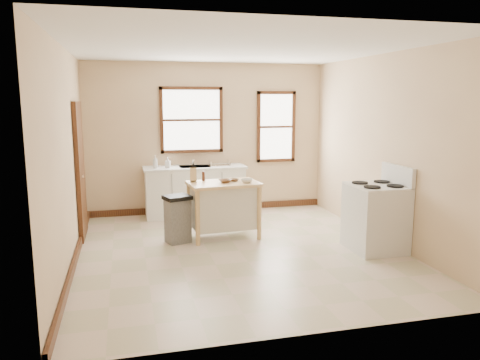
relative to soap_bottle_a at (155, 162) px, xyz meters
name	(u,v)px	position (x,y,z in m)	size (l,w,h in m)	color
floor	(239,250)	(1.01, -2.13, -1.03)	(5.00, 5.00, 0.00)	beige
ceiling	(239,48)	(1.01, -2.13, 1.77)	(5.00, 5.00, 0.00)	white
wall_back	(208,138)	(1.01, 0.37, 0.37)	(4.50, 0.04, 2.80)	beige
wall_left	(66,158)	(-1.24, -2.13, 0.37)	(0.04, 5.00, 2.80)	beige
wall_right	(385,149)	(3.26, -2.13, 0.37)	(0.04, 5.00, 2.80)	beige
window_main	(192,120)	(0.71, 0.35, 0.72)	(1.17, 0.06, 1.22)	#3B1C10
window_side	(276,127)	(2.36, 0.35, 0.57)	(0.77, 0.06, 1.37)	#3B1C10
door_left	(80,170)	(-1.20, -0.83, 0.02)	(0.06, 0.90, 2.10)	#3B1C10
baseboard_back	(209,208)	(1.01, 0.34, -0.97)	(4.50, 0.04, 0.12)	#3B1C10
baseboard_left	(75,259)	(-1.21, -2.13, -0.97)	(0.04, 5.00, 0.12)	#3B1C10
sink_counter	(195,191)	(0.71, 0.07, -0.57)	(1.86, 0.62, 0.92)	white
faucet	(193,159)	(0.71, 0.25, 0.00)	(0.03, 0.03, 0.22)	silver
soap_bottle_a	(155,162)	(0.00, 0.00, 0.00)	(0.09, 0.09, 0.23)	#B2B2B2
soap_bottle_b	(168,163)	(0.22, 0.01, -0.02)	(0.08, 0.09, 0.18)	#B2B2B2
dish_rack	(219,163)	(1.16, 0.02, -0.07)	(0.37, 0.28, 0.09)	silver
kitchen_island	(224,210)	(0.94, -1.43, -0.60)	(1.07, 0.68, 0.87)	#DBC580
knife_block	(193,175)	(0.50, -1.25, -0.06)	(0.10, 0.10, 0.20)	tan
pepper_grinder	(203,176)	(0.66, -1.24, -0.09)	(0.04, 0.04, 0.15)	#3E1C10
bowl_a	(225,181)	(0.96, -1.45, -0.14)	(0.19, 0.19, 0.05)	brown
bowl_b	(234,180)	(1.12, -1.37, -0.14)	(0.15, 0.15, 0.04)	brown
bowl_c	(247,181)	(1.28, -1.55, -0.13)	(0.18, 0.18, 0.06)	silver
trash_bin	(178,219)	(0.21, -1.53, -0.67)	(0.37, 0.31, 0.72)	gray
gas_stove	(376,208)	(2.90, -2.56, -0.43)	(0.76, 0.77, 1.21)	silver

